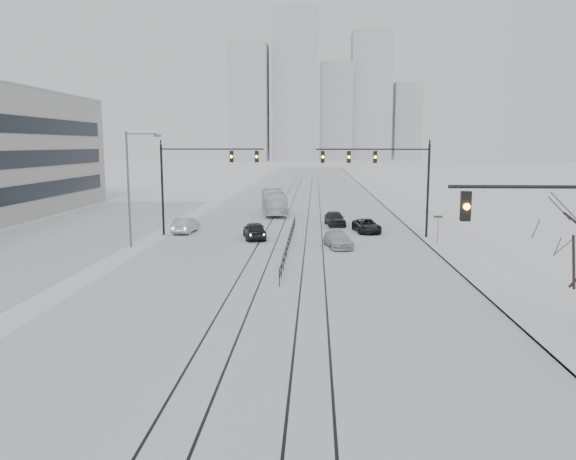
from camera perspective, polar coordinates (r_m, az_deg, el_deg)
The scene contains 17 objects.
road at distance 73.29m, azimuth 1.22°, elevation 2.42°, with size 22.00×260.00×0.02m, color silver.
sidewalk_east at distance 74.15m, azimuth 11.72°, elevation 2.37°, with size 5.00×260.00×0.16m, color silver.
curb at distance 73.81m, azimuth 9.84°, elevation 2.38°, with size 0.10×260.00×0.12m, color gray.
parking_strip at distance 53.24m, azimuth -21.64°, elevation -0.55°, with size 14.00×60.00×0.03m, color silver.
tram_rails at distance 53.46m, azimuth 0.63°, elevation 0.10°, with size 5.30×180.00×0.01m.
skyline at distance 287.36m, azimuth 3.48°, elevation 13.17°, with size 96.00×48.00×72.00m.
traffic_mast_ne at distance 48.26m, azimuth 10.18°, elevation 5.90°, with size 9.60×0.37×8.00m.
traffic_mast_nw at distance 50.00m, azimuth -9.40°, elevation 5.79°, with size 9.10×0.37×8.00m.
street_light_west at distance 45.20m, azimuth -15.57°, elevation 4.84°, with size 2.73×0.25×9.00m.
median_fence at distance 43.51m, azimuth 0.13°, elevation -1.19°, with size 0.06×24.00×1.00m.
street_sign at distance 46.32m, azimuth 14.99°, elevation 0.46°, with size 0.70×0.06×2.40m.
sedan_sb_inner at distance 47.86m, azimuth -3.41°, elevation -0.05°, with size 1.75×4.36×1.48m, color black.
sedan_sb_outer at distance 51.96m, azimuth -10.34°, elevation 0.47°, with size 1.48×4.24×1.40m, color #A7ABAF.
sedan_nb_front at distance 51.87m, azimuth 7.99°, elevation 0.41°, with size 2.03×4.40×1.22m, color black.
sedan_nb_right at distance 44.08m, azimuth 5.09°, elevation -0.97°, with size 1.75×4.31×1.25m, color silver.
sedan_nb_far at distance 55.87m, azimuth 4.78°, elevation 1.17°, with size 1.71×4.25×1.45m, color black.
box_truck at distance 65.10m, azimuth -1.45°, elevation 2.85°, with size 2.34×10.00×2.78m, color silver.
Camera 1 is at (2.00, -12.82, 7.97)m, focal length 35.00 mm.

